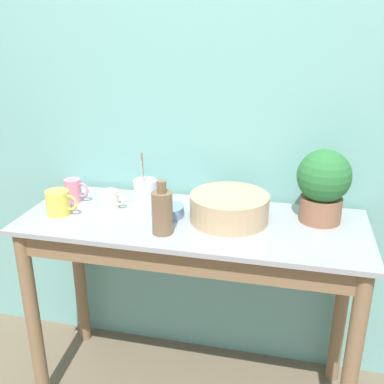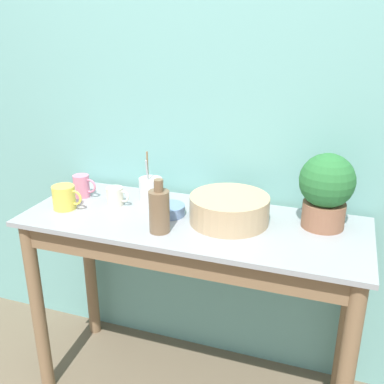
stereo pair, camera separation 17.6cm
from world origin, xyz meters
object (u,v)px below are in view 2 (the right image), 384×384
Objects in this scene: bottle_tall at (159,210)px; mug_cream at (116,196)px; mug_pink at (82,186)px; bowl_small_blue at (169,210)px; potted_plant at (326,189)px; mug_yellow at (64,197)px; utensil_cup at (151,189)px; bowl_wash_large at (229,209)px.

bottle_tall is 2.00× the size of mug_cream.
mug_pink is 0.45m from bowl_small_blue.
potted_plant is 2.19× the size of mug_yellow.
mug_cream is at bearing 174.84° from bowl_small_blue.
bowl_small_blue is 0.19m from utensil_cup.
potted_plant reaches higher than utensil_cup.
potted_plant is at bearing 9.59° from mug_yellow.
mug_yellow is (-0.47, 0.07, -0.04)m from bottle_tall.
bowl_small_blue is at bearing -7.75° from mug_pink.
mug_pink is at bearing 176.18° from bowl_wash_large.
mug_pink reaches higher than bowl_small_blue.
utensil_cup is (0.31, 0.06, 0.00)m from mug_pink.
mug_cream reaches higher than bowl_small_blue.
bowl_wash_large is 3.01× the size of mug_cream.
mug_pink is at bearing -168.66° from utensil_cup.
mug_yellow reaches higher than mug_cream.
bottle_tall is (-0.23, -0.17, 0.03)m from bowl_wash_large.
utensil_cup is at bearing 137.95° from bowl_small_blue.
utensil_cup is at bearing 11.34° from mug_pink.
bowl_wash_large is 2.35× the size of mug_yellow.
mug_yellow is at bearing -170.41° from potted_plant.
mug_yellow is (-0.69, -0.10, -0.00)m from bowl_wash_large.
bowl_small_blue is (0.45, -0.06, -0.03)m from mug_pink.
potted_plant reaches higher than mug_yellow.
mug_pink is (-1.05, -0.03, -0.11)m from potted_plant.
utensil_cup reaches higher than mug_pink.
mug_cream is at bearing 178.98° from bowl_wash_large.
utensil_cup is (-0.74, 0.03, -0.10)m from potted_plant.
potted_plant reaches higher than bottle_tall.
mug_pink is at bearing 92.22° from mug_yellow.
potted_plant is 0.87m from mug_cream.
bowl_small_blue is at bearing 10.91° from mug_yellow.
potted_plant is 1.06m from mug_pink.
potted_plant is at bearing 4.53° from mug_cream.
utensil_cup is at bearing 177.58° from potted_plant.
bowl_wash_large is 0.28m from bottle_tall.
bottle_tall is at bearing -24.74° from mug_pink.
bowl_small_blue is at bearing 99.19° from bottle_tall.
utensil_cup is (0.30, 0.21, 0.00)m from mug_yellow.
mug_pink is 0.48× the size of utensil_cup.
mug_yellow is at bearing -149.38° from mug_cream.
bowl_small_blue is at bearing -42.05° from utensil_cup.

